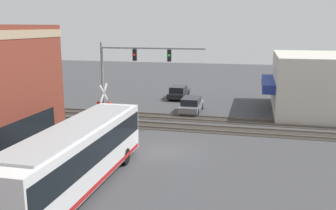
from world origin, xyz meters
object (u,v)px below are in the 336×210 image
at_px(crossing_signal, 104,103).
at_px(parked_car_grey, 191,105).
at_px(city_bus, 76,155).
at_px(parked_car_black, 179,93).
at_px(pedestrian_at_crossing, 121,119).

distance_m(crossing_signal, parked_car_grey, 10.17).
xyz_separation_m(crossing_signal, parked_car_grey, (8.46, -5.40, -1.63)).
bearing_deg(parked_car_grey, city_bus, 172.10).
distance_m(crossing_signal, parked_car_black, 15.28).
relative_size(city_bus, parked_car_grey, 2.68).
bearing_deg(parked_car_grey, parked_car_black, 21.90).
bearing_deg(parked_car_grey, crossing_signal, 147.45).
bearing_deg(parked_car_grey, pedestrian_at_crossing, 150.85).
relative_size(parked_car_grey, parked_car_black, 0.98).
bearing_deg(city_bus, parked_car_black, -0.00).
xyz_separation_m(city_bus, parked_car_black, (25.19, -0.00, -1.17)).
distance_m(parked_car_grey, pedestrian_at_crossing, 8.88).
height_order(city_bus, parked_car_grey, city_bus).
distance_m(city_bus, parked_car_black, 25.22).
bearing_deg(city_bus, crossing_signal, 15.28).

